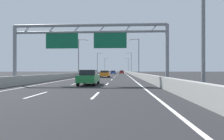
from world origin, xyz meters
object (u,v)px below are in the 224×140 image
Objects in this scene: streetlamp_left_distant at (105,64)px; blue_car at (113,72)px; orange_car at (105,74)px; black_car at (92,73)px; streetlamp_right_far at (131,62)px; green_car at (89,77)px; streetlamp_right_distant at (128,64)px; streetlamp_right_mid at (138,55)px; streetlamp_left_mid at (79,55)px; red_car at (122,72)px; streetlamp_left_far at (98,62)px; sign_gantry at (88,39)px.

streetlamp_left_distant is 45.41m from blue_car.
orange_car is 1.00× the size of black_car.
streetlamp_right_far is 2.26× the size of green_car.
streetlamp_right_mid is at bearing -90.00° from streetlamp_right_distant.
streetlamp_left_distant is 1.00× the size of streetlamp_right_distant.
streetlamp_right_mid reaches higher than green_car.
blue_car is at bearing 104.98° from streetlamp_right_mid.
black_car is at bearing -87.11° from streetlamp_left_distant.
streetlamp_left_mid is at bearing 133.26° from orange_car.
blue_car is 0.92× the size of red_car.
streetlamp_right_far is 12.11m from blue_car.
green_car is (7.47, -100.10, -4.62)m from streetlamp_left_distant.
black_car is (3.82, -39.49, -4.64)m from streetlamp_left_far.
red_car is (10.83, -2.81, -4.64)m from streetlamp_left_far.
streetlamp_right_mid is 39.19m from streetlamp_left_far.
sign_gantry is 24.75m from black_car.
streetlamp_right_mid is 1.00× the size of streetlamp_right_far.
streetlamp_right_mid is 28.98m from green_car.
sign_gantry is at bearing -94.32° from streetlamp_right_distant.
streetlamp_right_mid is 2.29× the size of blue_car.
red_car is 37.35m from black_car.
streetlamp_right_distant is 80.74m from orange_car.
blue_car is 0.91× the size of orange_car.
streetlamp_left_far is at bearing 96.62° from sign_gantry.
streetlamp_right_distant is at bearing 85.68° from sign_gantry.
black_car is at bearing -163.67° from streetlamp_right_mid.
orange_car is (-7.62, -7.77, -4.63)m from streetlamp_right_mid.
blue_car is (7.46, -44.55, -4.67)m from streetlamp_left_distant.
streetlamp_right_mid is 34.00m from red_car.
red_car is 0.99× the size of orange_car.
streetlamp_left_mid and streetlamp_right_mid have the same top height.
green_car is at bearing -83.33° from streetlamp_left_far.
orange_car is at bearing -90.24° from blue_car.
streetlamp_right_mid is 2.07× the size of orange_car.
sign_gantry is 1.72× the size of streetlamp_left_far.
streetlamp_left_distant is at bearing 94.27° from green_car.
red_car is at bearing 58.52° from blue_car.
streetlamp_left_far is at bearing 96.67° from green_car.
red_car is at bearing 85.12° from orange_car.
green_car is (-7.47, -63.86, -4.62)m from streetlamp_right_far.
streetlamp_right_mid is at bearing -67.61° from streetlamp_left_far.
streetlamp_right_far is at bearing 83.33° from green_car.
black_car reaches higher than blue_car.
black_car reaches higher than orange_car.
streetlamp_left_mid is at bearing 139.58° from black_car.
streetlamp_left_far is at bearing -112.39° from streetlamp_right_distant.
streetlamp_right_distant reaches higher than black_car.
blue_car is at bearing 89.76° from orange_car.
orange_car is (-3.52, -41.20, 0.01)m from red_car.
streetlamp_right_far is at bearing -67.61° from streetlamp_left_distant.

